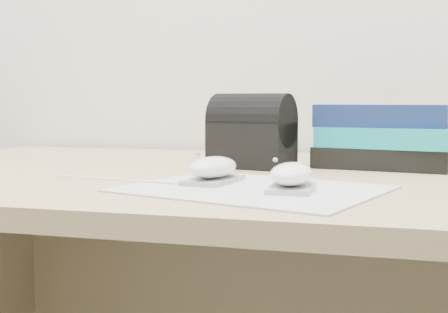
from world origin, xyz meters
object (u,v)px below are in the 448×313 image
(mouse_rear, at_px, (213,169))
(pouch, at_px, (252,132))
(desk, at_px, (317,302))
(book_stack, at_px, (386,136))
(mouse_front, at_px, (292,176))

(mouse_rear, xyz_separation_m, pouch, (0.00, 0.23, 0.04))
(desk, bearing_deg, mouse_rear, -119.68)
(book_stack, relative_size, pouch, 1.66)
(book_stack, xyz_separation_m, pouch, (-0.23, -0.08, 0.01))
(mouse_front, relative_size, book_stack, 0.40)
(mouse_rear, bearing_deg, desk, 60.32)
(desk, relative_size, mouse_rear, 14.29)
(mouse_rear, height_order, pouch, pouch)
(mouse_front, height_order, book_stack, book_stack)
(desk, distance_m, book_stack, 0.32)
(mouse_front, bearing_deg, mouse_rear, 159.85)
(mouse_front, bearing_deg, desk, 89.13)
(mouse_rear, distance_m, book_stack, 0.39)
(mouse_rear, distance_m, pouch, 0.24)
(mouse_rear, bearing_deg, mouse_front, -20.15)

